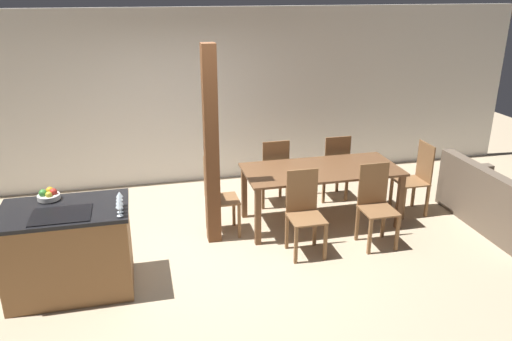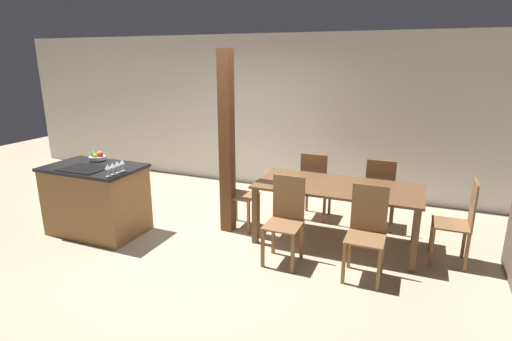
{
  "view_description": "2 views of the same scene",
  "coord_description": "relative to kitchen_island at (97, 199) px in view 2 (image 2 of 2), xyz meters",
  "views": [
    {
      "loc": [
        -0.68,
        -5.14,
        3.01
      ],
      "look_at": [
        0.6,
        0.2,
        0.95
      ],
      "focal_mm": 35.0,
      "sensor_mm": 36.0,
      "label": 1
    },
    {
      "loc": [
        2.41,
        -4.19,
        2.29
      ],
      "look_at": [
        0.6,
        0.2,
        0.95
      ],
      "focal_mm": 28.0,
      "sensor_mm": 36.0,
      "label": 2
    }
  ],
  "objects": [
    {
      "name": "wine_glass_middle",
      "position": [
        0.55,
        -0.24,
        0.58
      ],
      "size": [
        0.07,
        0.07,
        0.15
      ],
      "color": "silver",
      "rests_on": "kitchen_island"
    },
    {
      "name": "dining_chair_near_left",
      "position": [
        2.59,
        0.21,
        0.05
      ],
      "size": [
        0.4,
        0.4,
        1.0
      ],
      "color": "brown",
      "rests_on": "ground_plane"
    },
    {
      "name": "wall_back",
      "position": [
        1.49,
        2.84,
        0.88
      ],
      "size": [
        11.2,
        0.08,
        2.7
      ],
      "color": "silver",
      "rests_on": "ground_plane"
    },
    {
      "name": "kitchen_island",
      "position": [
        0.0,
        0.0,
        0.0
      ],
      "size": [
        1.25,
        0.79,
        0.94
      ],
      "color": "olive",
      "rests_on": "ground_plane"
    },
    {
      "name": "dining_chair_far_right",
      "position": [
        3.5,
        1.56,
        0.05
      ],
      "size": [
        0.4,
        0.4,
        1.0
      ],
      "rotation": [
        0.0,
        0.0,
        3.14
      ],
      "color": "brown",
      "rests_on": "ground_plane"
    },
    {
      "name": "timber_post",
      "position": [
        1.6,
        0.74,
        0.74
      ],
      "size": [
        0.16,
        0.16,
        2.41
      ],
      "color": "brown",
      "rests_on": "ground_plane"
    },
    {
      "name": "ground_plane",
      "position": [
        1.49,
        0.34,
        -0.47
      ],
      "size": [
        16.0,
        16.0,
        0.0
      ],
      "primitive_type": "plane",
      "color": "tan"
    },
    {
      "name": "dining_chair_far_left",
      "position": [
        2.59,
        1.56,
        0.05
      ],
      "size": [
        0.4,
        0.4,
        1.0
      ],
      "rotation": [
        0.0,
        0.0,
        3.14
      ],
      "color": "brown",
      "rests_on": "ground_plane"
    },
    {
      "name": "wine_glass_end",
      "position": [
        0.55,
        -0.07,
        0.58
      ],
      "size": [
        0.07,
        0.07,
        0.15
      ],
      "color": "silver",
      "rests_on": "kitchen_island"
    },
    {
      "name": "fruit_bowl",
      "position": [
        -0.16,
        0.26,
        0.52
      ],
      "size": [
        0.22,
        0.22,
        0.11
      ],
      "color": "silver",
      "rests_on": "kitchen_island"
    },
    {
      "name": "wine_glass_far",
      "position": [
        0.55,
        -0.15,
        0.58
      ],
      "size": [
        0.07,
        0.07,
        0.15
      ],
      "color": "silver",
      "rests_on": "kitchen_island"
    },
    {
      "name": "dining_chair_foot_end",
      "position": [
        4.43,
        0.89,
        0.05
      ],
      "size": [
        0.4,
        0.4,
        1.0
      ],
      "rotation": [
        0.0,
        0.0,
        -1.57
      ],
      "color": "brown",
      "rests_on": "ground_plane"
    },
    {
      "name": "dining_chair_head_end",
      "position": [
        1.66,
        0.89,
        0.05
      ],
      "size": [
        0.4,
        0.4,
        1.0
      ],
      "rotation": [
        0.0,
        0.0,
        1.57
      ],
      "color": "brown",
      "rests_on": "ground_plane"
    },
    {
      "name": "dining_chair_near_right",
      "position": [
        3.5,
        0.21,
        0.05
      ],
      "size": [
        0.4,
        0.4,
        1.0
      ],
      "color": "brown",
      "rests_on": "ground_plane"
    },
    {
      "name": "dining_table",
      "position": [
        3.05,
        0.89,
        0.21
      ],
      "size": [
        2.02,
        0.92,
        0.77
      ],
      "color": "brown",
      "rests_on": "ground_plane"
    },
    {
      "name": "wine_glass_near",
      "position": [
        0.55,
        -0.32,
        0.58
      ],
      "size": [
        0.07,
        0.07,
        0.15
      ],
      "color": "silver",
      "rests_on": "kitchen_island"
    }
  ]
}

